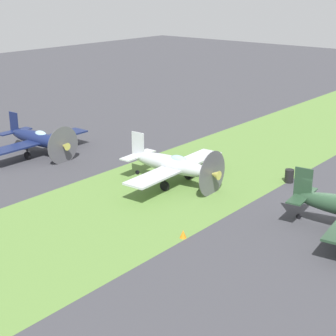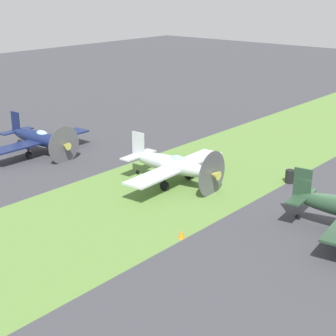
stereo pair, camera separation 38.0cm
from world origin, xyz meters
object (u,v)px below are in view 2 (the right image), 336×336
at_px(airplane_wingman, 173,165).
at_px(fuel_drum, 290,176).
at_px(airplane_trail, 39,138).
at_px(runway_marker_cone, 181,234).

relative_size(airplane_wingman, fuel_drum, 9.99).
height_order(airplane_wingman, fuel_drum, airplane_wingman).
height_order(airplane_wingman, airplane_trail, airplane_wingman).
distance_m(fuel_drum, runway_marker_cone, 11.21).
bearing_deg(airplane_wingman, runway_marker_cone, 40.20).
bearing_deg(airplane_wingman, airplane_trail, -84.74).
bearing_deg(fuel_drum, runway_marker_cone, -1.41).
bearing_deg(fuel_drum, airplane_wingman, -48.16).
bearing_deg(airplane_trail, runway_marker_cone, 75.93).
relative_size(airplane_trail, runway_marker_cone, 19.71).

